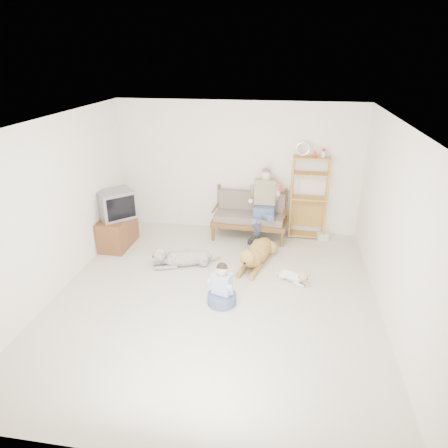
% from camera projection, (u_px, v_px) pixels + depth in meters
% --- Properties ---
extents(floor, '(5.50, 5.50, 0.00)m').
position_uv_depth(floor, '(215.00, 298.00, 6.27)').
color(floor, silver).
rests_on(floor, ground).
extents(ceiling, '(5.50, 5.50, 0.00)m').
position_uv_depth(ceiling, '(213.00, 123.00, 5.19)').
color(ceiling, white).
rests_on(ceiling, ground).
extents(wall_back, '(5.00, 0.00, 5.00)m').
position_uv_depth(wall_back, '(238.00, 168.00, 8.22)').
color(wall_back, silver).
rests_on(wall_back, ground).
extents(wall_front, '(5.00, 0.00, 5.00)m').
position_uv_depth(wall_front, '(153.00, 348.00, 3.24)').
color(wall_front, silver).
rests_on(wall_front, ground).
extents(wall_left, '(0.00, 5.50, 5.50)m').
position_uv_depth(wall_left, '(53.00, 209.00, 6.09)').
color(wall_left, silver).
rests_on(wall_left, ground).
extents(wall_right, '(0.00, 5.50, 5.50)m').
position_uv_depth(wall_right, '(396.00, 230.00, 5.37)').
color(wall_right, silver).
rests_on(wall_right, ground).
extents(loveseat, '(1.53, 0.77, 0.95)m').
position_uv_depth(loveseat, '(250.00, 214.00, 8.20)').
color(loveseat, brown).
rests_on(loveseat, ground).
extents(man, '(0.56, 0.80, 1.30)m').
position_uv_depth(man, '(262.00, 210.00, 7.87)').
color(man, '#475983').
rests_on(man, loveseat).
extents(etagere, '(0.75, 0.33, 1.99)m').
position_uv_depth(etagere, '(308.00, 197.00, 8.02)').
color(etagere, '#B28738').
rests_on(etagere, ground).
extents(book_stack, '(0.24, 0.19, 0.14)m').
position_uv_depth(book_stack, '(323.00, 236.00, 8.20)').
color(book_stack, white).
rests_on(book_stack, ground).
extents(tv_stand, '(0.53, 0.92, 0.60)m').
position_uv_depth(tv_stand, '(117.00, 232.00, 7.86)').
color(tv_stand, brown).
rests_on(tv_stand, ground).
extents(crt_tv, '(0.82, 0.82, 0.54)m').
position_uv_depth(crt_tv, '(116.00, 204.00, 7.64)').
color(crt_tv, slate).
rests_on(crt_tv, tv_stand).
extents(wall_outlet, '(0.12, 0.02, 0.08)m').
position_uv_depth(wall_outlet, '(181.00, 212.00, 8.81)').
color(wall_outlet, silver).
rests_on(wall_outlet, ground).
extents(golden_retriever, '(0.65, 1.57, 0.48)m').
position_uv_depth(golden_retriever, '(256.00, 254.00, 7.23)').
color(golden_retriever, '#A27B38').
rests_on(golden_retriever, ground).
extents(shaggy_dog, '(1.23, 0.62, 0.39)m').
position_uv_depth(shaggy_dog, '(181.00, 258.00, 7.16)').
color(shaggy_dog, silver).
rests_on(shaggy_dog, ground).
extents(terrier, '(0.58, 0.44, 0.25)m').
position_uv_depth(terrier, '(295.00, 276.00, 6.67)').
color(terrier, silver).
rests_on(terrier, ground).
extents(child, '(0.44, 0.44, 0.70)m').
position_uv_depth(child, '(222.00, 289.00, 6.05)').
color(child, '#475983').
rests_on(child, ground).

